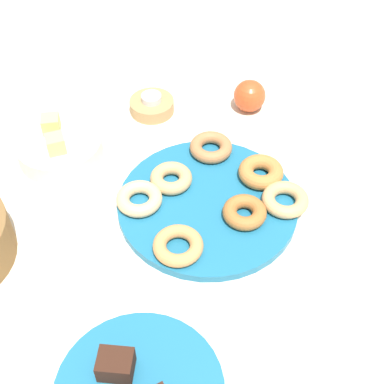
% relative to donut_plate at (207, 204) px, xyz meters
% --- Properties ---
extents(ground_plane, '(2.40, 2.40, 0.00)m').
position_rel_donut_plate_xyz_m(ground_plane, '(0.00, 0.00, -0.01)').
color(ground_plane, beige).
extents(donut_plate, '(0.35, 0.35, 0.02)m').
position_rel_donut_plate_xyz_m(donut_plate, '(0.00, 0.00, 0.00)').
color(donut_plate, '#1E6B93').
rests_on(donut_plate, ground_plane).
extents(donut_0, '(0.09, 0.09, 0.03)m').
position_rel_donut_plate_xyz_m(donut_0, '(-0.05, -0.06, 0.02)').
color(donut_0, '#AD6B33').
rests_on(donut_0, donut_plate).
extents(donut_1, '(0.11, 0.11, 0.03)m').
position_rel_donut_plate_xyz_m(donut_1, '(0.01, 0.13, 0.02)').
color(donut_1, '#EABC84').
rests_on(donut_1, donut_plate).
extents(donut_2, '(0.11, 0.11, 0.02)m').
position_rel_donut_plate_xyz_m(donut_2, '(-0.11, 0.07, 0.02)').
color(donut_2, tan).
rests_on(donut_2, donut_plate).
extents(donut_3, '(0.12, 0.12, 0.03)m').
position_rel_donut_plate_xyz_m(donut_3, '(0.14, -0.02, 0.02)').
color(donut_3, '#B27547').
rests_on(donut_3, donut_plate).
extents(donut_4, '(0.12, 0.12, 0.03)m').
position_rel_donut_plate_xyz_m(donut_4, '(-0.02, -0.14, 0.02)').
color(donut_4, tan).
rests_on(donut_4, donut_plate).
extents(donut_5, '(0.09, 0.09, 0.03)m').
position_rel_donut_plate_xyz_m(donut_5, '(0.05, -0.11, 0.02)').
color(donut_5, '#BC7A3D').
rests_on(donut_5, donut_plate).
extents(donut_6, '(0.09, 0.09, 0.03)m').
position_rel_donut_plate_xyz_m(donut_6, '(0.06, 0.07, 0.02)').
color(donut_6, tan).
rests_on(donut_6, donut_plate).
extents(brownie_far, '(0.05, 0.06, 0.04)m').
position_rel_donut_plate_xyz_m(brownie_far, '(-0.32, 0.18, 0.03)').
color(brownie_far, '#381E14').
rests_on(brownie_far, cake_plate).
extents(candle_holder, '(0.10, 0.10, 0.03)m').
position_rel_donut_plate_xyz_m(candle_holder, '(0.30, 0.09, 0.01)').
color(candle_holder, tan).
rests_on(candle_holder, ground_plane).
extents(tealight, '(0.05, 0.05, 0.01)m').
position_rel_donut_plate_xyz_m(tealight, '(0.30, 0.09, 0.03)').
color(tealight, silver).
rests_on(tealight, candle_holder).
extents(fruit_bowl, '(0.18, 0.18, 0.04)m').
position_rel_donut_plate_xyz_m(fruit_bowl, '(0.18, 0.29, 0.01)').
color(fruit_bowl, silver).
rests_on(fruit_bowl, ground_plane).
extents(melon_chunk_left, '(0.04, 0.04, 0.04)m').
position_rel_donut_plate_xyz_m(melon_chunk_left, '(0.15, 0.29, 0.05)').
color(melon_chunk_left, '#DBD67A').
rests_on(melon_chunk_left, fruit_bowl).
extents(melon_chunk_right, '(0.04, 0.04, 0.04)m').
position_rel_donut_plate_xyz_m(melon_chunk_right, '(0.21, 0.30, 0.05)').
color(melon_chunk_right, '#DBD67A').
rests_on(melon_chunk_right, fruit_bowl).
extents(apple, '(0.07, 0.07, 0.07)m').
position_rel_donut_plate_xyz_m(apple, '(0.29, -0.13, 0.03)').
color(apple, '#CC4C23').
rests_on(apple, ground_plane).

